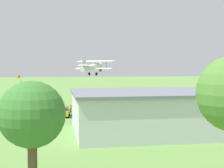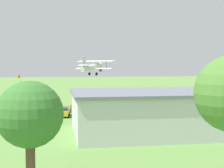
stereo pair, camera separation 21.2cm
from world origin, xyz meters
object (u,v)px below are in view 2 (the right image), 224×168
car_orange (206,108)px  person_near_hangar_door (125,108)px  biplane (93,67)px  person_by_parked_cars (71,108)px  hangar (176,111)px  car_black (99,111)px  person_crossing_taxiway (198,111)px  tree_behind_hangar_right (30,115)px  person_at_fence_line (108,108)px  car_blue (22,115)px  car_yellow (64,112)px  person_watching_takeoff (201,105)px  windsock (18,79)px

car_orange → person_near_hangar_door: bearing=-11.1°
biplane → person_by_parked_cars: (4.97, 6.70, -7.67)m
hangar → person_near_hangar_door: 18.89m
car_black → person_crossing_taxiway: size_ratio=2.87×
biplane → hangar: bearing=105.4°
car_orange → tree_behind_hangar_right: size_ratio=0.52×
car_black → person_at_fence_line: (-2.29, -4.40, 0.01)m
hangar → biplane: size_ratio=3.34×
car_orange → car_blue: car_orange is taller
biplane → person_by_parked_cars: size_ratio=5.11×
hangar → car_black: hangar is taller
car_yellow → person_watching_takeoff: bearing=-170.5°
car_black → biplane: bearing=-92.0°
person_crossing_taxiway → person_by_parked_cars: bearing=-20.0°
car_yellow → hangar: bearing=131.3°
hangar → biplane: (7.48, -27.17, 5.77)m
hangar → car_orange: (-12.08, -15.76, -1.82)m
hangar → car_black: size_ratio=6.02×
biplane → car_yellow: biplane is taller
hangar → person_watching_takeoff: (-13.29, -20.31, -1.91)m
person_at_fence_line → person_near_hangar_door: bearing=165.9°
hangar → tree_behind_hangar_right: tree_behind_hangar_right is taller
car_yellow → tree_behind_hangar_right: bearing=84.0°
car_black → person_crossing_taxiway: (-16.87, 2.35, -0.07)m
person_by_parked_cars → car_yellow: bearing=73.4°
car_yellow → tree_behind_hangar_right: tree_behind_hangar_right is taller
person_by_parked_cars → person_watching_takeoff: bearing=179.6°
car_orange → biplane: bearing=-30.3°
car_yellow → windsock: (8.62, -12.47, 5.09)m
person_at_fence_line → tree_behind_hangar_right: (11.81, 37.82, 4.43)m
car_orange → car_blue: (32.70, 2.03, -0.06)m
hangar → person_crossing_taxiway: bearing=-125.3°
person_watching_takeoff → person_near_hangar_door: person_near_hangar_door is taller
car_blue → windsock: bearing=-82.7°
person_by_parked_cars → tree_behind_hangar_right: tree_behind_hangar_right is taller
car_yellow → person_near_hangar_door: bearing=-165.8°
person_crossing_taxiway → person_watching_takeoff: 8.79m
person_watching_takeoff → car_orange: bearing=75.1°
hangar → tree_behind_hangar_right: 25.48m
person_crossing_taxiway → person_near_hangar_door: 12.94m
hangar → person_watching_takeoff: size_ratio=17.48×
person_watching_takeoff → tree_behind_hangar_right: size_ratio=0.21×
windsock → hangar: bearing=128.5°
tree_behind_hangar_right → windsock: bearing=-83.8°
biplane → windsock: 15.24m
car_orange → car_black: bearing=2.2°
car_orange → car_yellow: (25.93, 0.00, -0.03)m
person_crossing_taxiway → person_at_fence_line: (14.58, -6.75, 0.08)m
person_watching_takeoff → windsock: windsock is taller
car_black → person_at_fence_line: 4.96m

